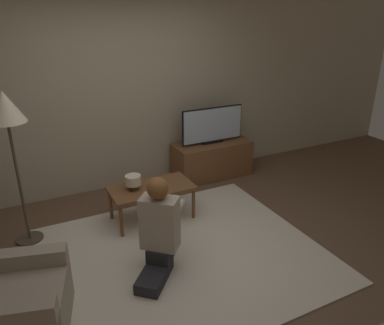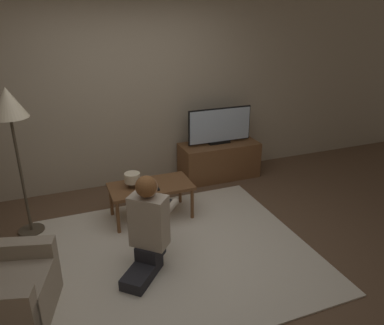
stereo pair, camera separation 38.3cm
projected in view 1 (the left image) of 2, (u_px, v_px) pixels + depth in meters
name	position (u px, v px, depth m)	size (l,w,h in m)	color
ground_plane	(183.00, 255.00, 3.82)	(10.00, 10.00, 0.00)	brown
wall_back	(119.00, 94.00, 4.92)	(10.00, 0.06, 2.60)	tan
rug	(183.00, 255.00, 3.82)	(2.72, 2.36, 0.02)	beige
tv_stand	(212.00, 159.00, 5.56)	(1.14, 0.49, 0.52)	brown
tv	(212.00, 125.00, 5.36)	(0.96, 0.08, 0.52)	black
coffee_table	(152.00, 190.00, 4.34)	(0.96, 0.50, 0.43)	brown
floor_lamp	(6.00, 117.00, 3.55)	(0.37, 0.37, 1.64)	#4C4233
armchair	(4.00, 308.00, 2.77)	(0.98, 0.95, 0.85)	gray
person_kneeling	(159.00, 227.00, 3.41)	(0.73, 0.78, 0.97)	#232328
table_lamp	(133.00, 181.00, 4.22)	(0.18, 0.18, 0.17)	#4C3823
remote	(158.00, 189.00, 4.25)	(0.04, 0.15, 0.02)	black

